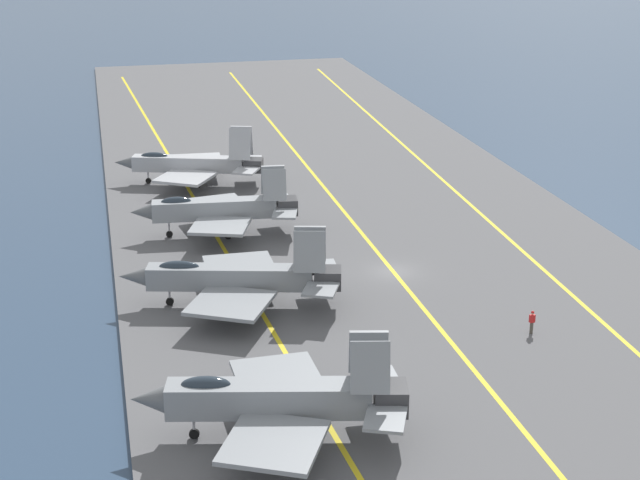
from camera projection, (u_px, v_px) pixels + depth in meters
ground_plane at (393, 276)px, 80.91m from camera, size 2000.00×2000.00×0.00m
carrier_deck at (393, 274)px, 80.84m from camera, size 210.30×44.92×0.40m
deck_stripe_foul_line at (532, 259)px, 83.41m from camera, size 189.18×6.48×0.01m
deck_stripe_centerline at (393, 271)px, 80.77m from camera, size 189.27×0.36×0.01m
deck_stripe_edge_line at (245, 284)px, 78.14m from camera, size 188.93×12.04×0.01m
parked_jet_nearest at (274, 399)px, 55.48m from camera, size 13.53×15.82×6.46m
parked_jet_second at (235, 277)px, 73.38m from camera, size 13.35×16.79×6.23m
parked_jet_third at (218, 209)px, 88.36m from camera, size 12.12×15.11×6.21m
parked_jet_fourth at (192, 164)px, 103.63m from camera, size 12.55×15.97×6.34m
crew_red_vest at (532, 321)px, 69.23m from camera, size 0.31×0.41×1.75m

